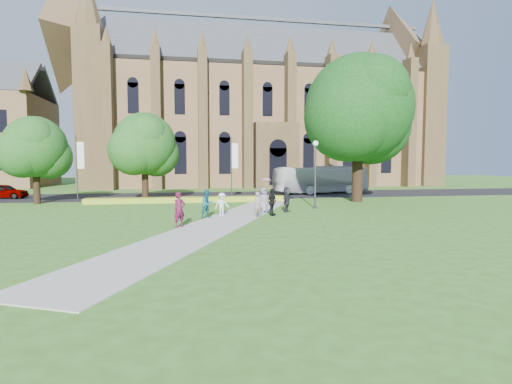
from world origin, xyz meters
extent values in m
plane|color=#36621D|center=(0.00, 0.00, 0.00)|extent=(160.00, 160.00, 0.00)
cube|color=black|center=(0.00, 20.00, 0.01)|extent=(160.00, 10.00, 0.02)
cube|color=#B2B2A8|center=(0.00, 1.00, 0.02)|extent=(15.58, 28.54, 0.04)
cube|color=yellow|center=(-2.00, 13.20, 0.23)|extent=(18.00, 1.40, 0.45)
cube|color=brown|center=(10.00, 40.00, 8.50)|extent=(52.00, 16.00, 17.00)
cube|color=brown|center=(-14.50, 33.00, 10.50)|extent=(3.50, 3.50, 21.00)
cone|color=brown|center=(-14.50, 33.00, 24.50)|extent=(3.60, 3.60, 7.00)
cube|color=brown|center=(34.50, 33.00, 10.50)|extent=(3.50, 3.50, 21.00)
cone|color=brown|center=(34.50, 33.00, 24.50)|extent=(3.60, 3.60, 7.00)
cube|color=brown|center=(10.00, 31.00, 4.50)|extent=(6.00, 2.50, 9.00)
cylinder|color=#38383D|center=(7.50, 6.50, 2.40)|extent=(0.14, 0.14, 4.80)
sphere|color=white|center=(7.50, 6.50, 5.02)|extent=(0.44, 0.44, 0.44)
cylinder|color=#38383D|center=(7.50, 6.50, 0.07)|extent=(0.36, 0.36, 0.15)
cylinder|color=#332114|center=(13.00, 11.00, 3.30)|extent=(0.96, 0.96, 6.60)
sphere|color=#0E3610|center=(13.00, 11.00, 8.40)|extent=(9.60, 9.60, 9.60)
cylinder|color=#332114|center=(-15.00, 14.00, 1.93)|extent=(0.56, 0.56, 3.85)
sphere|color=#144416|center=(-15.00, 14.00, 4.90)|extent=(5.20, 5.20, 5.20)
cylinder|color=#332114|center=(-6.00, 14.50, 2.06)|extent=(0.60, 0.60, 4.12)
sphere|color=#144416|center=(-6.00, 14.50, 5.25)|extent=(5.60, 5.60, 5.60)
cylinder|color=#38383D|center=(2.00, 15.20, 3.00)|extent=(0.10, 0.10, 6.00)
cube|color=white|center=(2.35, 15.20, 4.20)|extent=(0.60, 0.02, 2.40)
cylinder|color=#38383D|center=(-12.00, 15.20, 3.00)|extent=(0.10, 0.10, 6.00)
cube|color=white|center=(-11.65, 15.20, 4.20)|extent=(0.60, 0.02, 2.40)
imported|color=white|center=(12.94, 20.59, 1.59)|extent=(11.61, 5.08, 3.15)
imported|color=gray|center=(-19.95, 19.76, 0.74)|extent=(4.43, 2.22, 1.45)
imported|color=#52122D|center=(-2.72, -1.09, 1.00)|extent=(0.84, 0.78, 1.92)
imported|color=#166070|center=(-1.02, 2.37, 0.94)|extent=(1.10, 1.04, 1.80)
imported|color=silver|center=(-0.03, 3.10, 0.81)|extent=(1.13, 0.88, 1.53)
imported|color=black|center=(3.29, 2.85, 0.94)|extent=(1.04, 1.07, 1.80)
imported|color=gray|center=(3.03, 4.43, 0.91)|extent=(1.00, 0.83, 1.75)
imported|color=#282830|center=(4.77, 4.58, 0.93)|extent=(1.42, 1.62, 1.77)
imported|color=gray|center=(2.14, 1.68, 0.88)|extent=(0.66, 0.49, 1.67)
imported|color=#F1AAB5|center=(3.21, 4.53, 2.09)|extent=(0.84, 0.84, 0.61)
camera|label=1|loc=(-2.38, -23.01, 3.56)|focal=28.00mm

